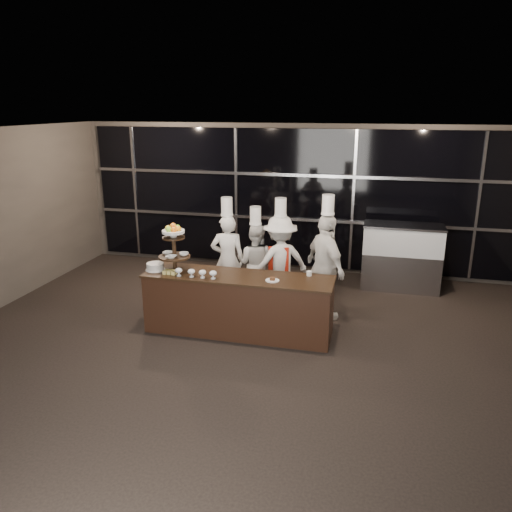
% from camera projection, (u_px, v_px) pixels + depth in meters
% --- Properties ---
extents(room, '(10.00, 10.00, 10.00)m').
position_uv_depth(room, '(218.00, 278.00, 5.56)').
color(room, black).
rests_on(room, ground).
extents(window_wall, '(8.60, 0.10, 2.80)m').
position_uv_depth(window_wall, '(293.00, 199.00, 10.14)').
color(window_wall, black).
rests_on(window_wall, ground).
extents(buffet_counter, '(2.84, 0.74, 0.92)m').
position_uv_depth(buffet_counter, '(238.00, 304.00, 7.52)').
color(buffet_counter, black).
rests_on(buffet_counter, ground).
extents(display_stand, '(0.48, 0.48, 0.74)m').
position_uv_depth(display_stand, '(174.00, 244.00, 7.50)').
color(display_stand, black).
rests_on(display_stand, buffet_counter).
extents(compotes, '(0.64, 0.11, 0.12)m').
position_uv_depth(compotes, '(196.00, 272.00, 7.29)').
color(compotes, silver).
rests_on(compotes, buffet_counter).
extents(layer_cake, '(0.30, 0.30, 0.11)m').
position_uv_depth(layer_cake, '(155.00, 267.00, 7.63)').
color(layer_cake, white).
rests_on(layer_cake, buffet_counter).
extents(pastry_squares, '(0.20, 0.13, 0.05)m').
position_uv_depth(pastry_squares, '(170.00, 272.00, 7.46)').
color(pastry_squares, '#D9C96A').
rests_on(pastry_squares, buffet_counter).
extents(small_plate, '(0.20, 0.20, 0.05)m').
position_uv_depth(small_plate, '(272.00, 280.00, 7.17)').
color(small_plate, white).
rests_on(small_plate, buffet_counter).
extents(chef_cup, '(0.08, 0.08, 0.07)m').
position_uv_depth(chef_cup, '(309.00, 273.00, 7.38)').
color(chef_cup, white).
rests_on(chef_cup, buffet_counter).
extents(display_case, '(1.44, 0.63, 1.24)m').
position_uv_depth(display_case, '(402.00, 254.00, 9.29)').
color(display_case, '#A5A5AA').
rests_on(display_case, ground).
extents(chef_a, '(0.65, 0.50, 1.88)m').
position_uv_depth(chef_a, '(228.00, 258.00, 8.55)').
color(chef_a, white).
rests_on(chef_a, ground).
extents(chef_b, '(0.73, 0.59, 1.71)m').
position_uv_depth(chef_b, '(256.00, 262.00, 8.66)').
color(chef_b, silver).
rests_on(chef_b, ground).
extents(chef_c, '(1.19, 1.06, 1.90)m').
position_uv_depth(chef_c, '(280.00, 261.00, 8.42)').
color(chef_c, white).
rests_on(chef_c, ground).
extents(chef_d, '(0.95, 1.07, 2.04)m').
position_uv_depth(chef_d, '(325.00, 267.00, 7.92)').
color(chef_d, white).
rests_on(chef_d, ground).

